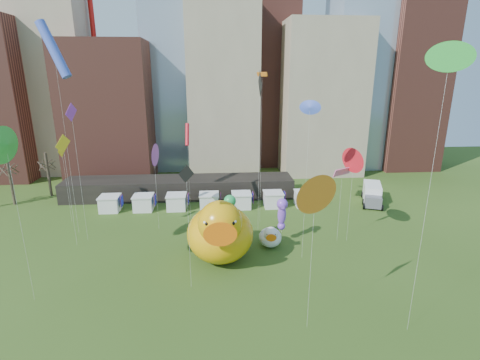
{
  "coord_description": "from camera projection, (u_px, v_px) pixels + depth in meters",
  "views": [
    {
      "loc": [
        1.85,
        -16.7,
        20.13
      ],
      "look_at": [
        3.89,
        10.67,
        12.0
      ],
      "focal_mm": 27.0,
      "sensor_mm": 36.0,
      "label": 1
    }
  ],
  "objects": [
    {
      "name": "skyline",
      "position": [
        214.0,
        67.0,
        74.01
      ],
      "size": [
        101.0,
        23.0,
        68.0
      ],
      "color": "brown",
      "rests_on": "ground"
    },
    {
      "name": "pavilion",
      "position": [
        180.0,
        187.0,
        60.97
      ],
      "size": [
        38.0,
        6.0,
        3.2
      ],
      "primitive_type": "cube",
      "color": "black",
      "rests_on": "ground"
    },
    {
      "name": "vendor_tents",
      "position": [
        209.0,
        202.0,
        55.73
      ],
      "size": [
        33.24,
        2.8,
        2.4
      ],
      "color": "white",
      "rests_on": "ground"
    },
    {
      "name": "bare_trees",
      "position": [
        12.0,
        179.0,
        57.02
      ],
      "size": [
        8.44,
        6.44,
        8.5
      ],
      "color": "#382B21",
      "rests_on": "ground"
    },
    {
      "name": "big_duck",
      "position": [
        220.0,
        231.0,
        39.38
      ],
      "size": [
        7.51,
        10.12,
        7.8
      ],
      "rotation": [
        0.0,
        0.0,
        -0.01
      ],
      "color": "#E7A20B",
      "rests_on": "ground"
    },
    {
      "name": "small_duck",
      "position": [
        270.0,
        237.0,
        43.25
      ],
      "size": [
        3.06,
        3.9,
        2.89
      ],
      "rotation": [
        0.0,
        0.0,
        -0.1
      ],
      "color": "white",
      "rests_on": "ground"
    },
    {
      "name": "seahorse_green",
      "position": [
        230.0,
        209.0,
        42.83
      ],
      "size": [
        1.77,
        2.03,
        6.43
      ],
      "rotation": [
        0.0,
        0.0,
        -0.26
      ],
      "color": "silver",
      "rests_on": "ground"
    },
    {
      "name": "seahorse_purple",
      "position": [
        282.0,
        212.0,
        43.65
      ],
      "size": [
        1.52,
        1.83,
        5.74
      ],
      "rotation": [
        0.0,
        0.0,
        -0.13
      ],
      "color": "silver",
      "rests_on": "ground"
    },
    {
      "name": "box_truck",
      "position": [
        372.0,
        194.0,
        58.07
      ],
      "size": [
        4.76,
        7.45,
        2.98
      ],
      "rotation": [
        0.0,
        0.0,
        -0.35
      ],
      "color": "white",
      "rests_on": "ground"
    },
    {
      "name": "kite_0",
      "position": [
        187.0,
        135.0,
        48.49
      ],
      "size": [
        0.59,
        1.76,
        13.72
      ],
      "color": "silver",
      "rests_on": "ground"
    },
    {
      "name": "kite_2",
      "position": [
        186.0,
        178.0,
        32.28
      ],
      "size": [
        1.48,
        0.91,
        12.37
      ],
      "color": "silver",
      "rests_on": "ground"
    },
    {
      "name": "kite_3",
      "position": [
        450.0,
        58.0,
        23.53
      ],
      "size": [
        1.75,
        1.33,
        22.15
      ],
      "color": "silver",
      "rests_on": "ground"
    },
    {
      "name": "kite_4",
      "position": [
        62.0,
        151.0,
        48.15
      ],
      "size": [
        0.26,
        2.06,
        11.42
      ],
      "color": "silver",
      "rests_on": "ground"
    },
    {
      "name": "kite_5",
      "position": [
        310.0,
        108.0,
        36.32
      ],
      "size": [
        1.39,
        0.87,
        17.57
      ],
      "color": "silver",
      "rests_on": "ground"
    },
    {
      "name": "kite_6",
      "position": [
        315.0,
        194.0,
        26.51
      ],
      "size": [
        2.63,
        1.86,
        13.08
      ],
      "color": "silver",
      "rests_on": "ground"
    },
    {
      "name": "kite_7",
      "position": [
        154.0,
        155.0,
        45.78
      ],
      "size": [
        0.54,
        2.82,
        11.6
      ],
      "color": "silver",
      "rests_on": "ground"
    },
    {
      "name": "kite_8",
      "position": [
        354.0,
        160.0,
        42.43
      ],
      "size": [
        1.02,
        2.91,
        11.77
      ],
      "color": "silver",
      "rests_on": "ground"
    },
    {
      "name": "kite_9",
      "position": [
        342.0,
        172.0,
        42.86
      ],
      "size": [
        2.72,
        1.9,
        9.36
      ],
      "color": "silver",
      "rests_on": "ground"
    },
    {
      "name": "kite_10",
      "position": [
        260.0,
        86.0,
        42.98
      ],
      "size": [
        0.08,
        3.09,
        20.52
      ],
      "color": "silver",
      "rests_on": "ground"
    },
    {
      "name": "kite_11",
      "position": [
        6.0,
        145.0,
        29.3
      ],
      "size": [
        0.39,
        3.05,
        16.08
      ],
      "color": "silver",
      "rests_on": "ground"
    },
    {
      "name": "kite_12",
      "position": [
        63.0,
        146.0,
        40.51
      ],
      "size": [
        0.96,
        1.97,
        13.61
      ],
      "color": "silver",
      "rests_on": "ground"
    },
    {
      "name": "kite_13",
      "position": [
        54.0,
        50.0,
        41.05
      ],
      "size": [
        3.96,
        2.42,
        25.99
      ],
      "color": "silver",
      "rests_on": "ground"
    },
    {
      "name": "kite_14",
      "position": [
        262.0,
        78.0,
        45.43
      ],
      "size": [
        1.29,
        1.46,
        20.29
      ],
      "color": "silver",
      "rests_on": "ground"
    },
    {
      "name": "kite_15",
      "position": [
        72.0,
        116.0,
        40.86
      ],
      "size": [
        0.59,
        2.04,
        16.96
      ],
      "color": "silver",
      "rests_on": "ground"
    }
  ]
}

